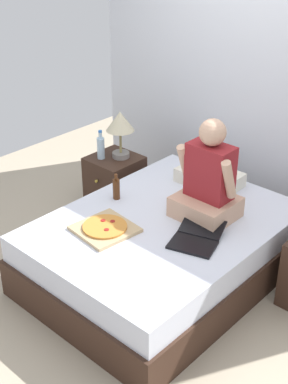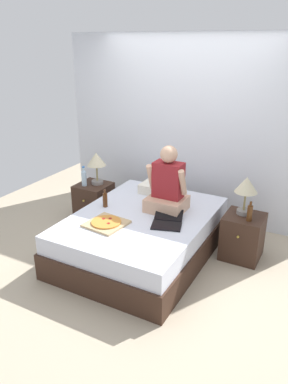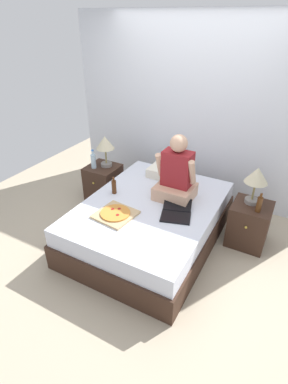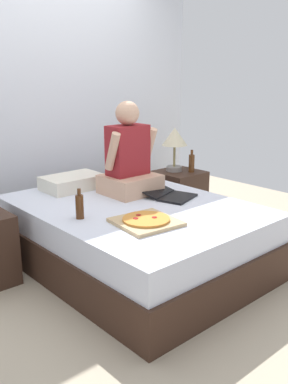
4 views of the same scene
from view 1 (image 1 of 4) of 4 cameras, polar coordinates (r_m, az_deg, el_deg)
name	(u,v)px [view 1 (image 1 of 4)]	position (r m, az deg, el deg)	size (l,w,h in m)	color
ground_plane	(163,275)	(4.34, 1.99, -8.87)	(5.76, 5.76, 0.00)	tan
wall_back	(269,86)	(4.78, 13.18, 10.94)	(3.76, 0.12, 2.50)	silver
bed	(163,249)	(4.19, 2.05, -6.11)	(1.50, 2.00, 0.52)	#382319
nightstand_left	(115,183)	(5.13, -3.13, 0.99)	(0.44, 0.47, 0.53)	#382319
lamp_on_left_nightstand	(120,125)	(4.89, -2.56, 7.20)	(0.26, 0.26, 0.45)	gray
water_bottle	(101,147)	(4.96, -4.63, 4.78)	(0.07, 0.07, 0.28)	silver
pillow	(210,177)	(4.58, 7.01, 1.55)	(0.52, 0.34, 0.12)	silver
person_seated	(208,182)	(4.00, 6.87, 1.07)	(0.47, 0.40, 0.78)	tan
laptop	(196,239)	(3.82, 5.55, -4.98)	(0.43, 0.49, 0.07)	black
pizza_box	(105,228)	(3.93, -4.19, -3.88)	(0.44, 0.44, 0.05)	tan
beer_bottle_on_bed	(116,189)	(4.30, -2.99, 0.37)	(0.06, 0.06, 0.22)	#4C2811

